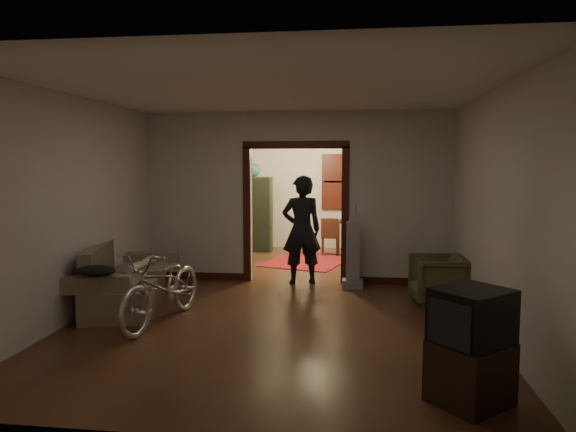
% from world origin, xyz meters
% --- Properties ---
extents(floor, '(5.00, 8.50, 0.01)m').
position_xyz_m(floor, '(0.00, 0.00, 0.00)').
color(floor, '#381E11').
rests_on(floor, ground).
extents(ceiling, '(5.00, 8.50, 0.01)m').
position_xyz_m(ceiling, '(0.00, 0.00, 2.80)').
color(ceiling, white).
rests_on(ceiling, floor).
extents(wall_back, '(5.00, 0.02, 2.80)m').
position_xyz_m(wall_back, '(0.00, 4.25, 1.40)').
color(wall_back, beige).
rests_on(wall_back, floor).
extents(wall_left, '(0.02, 8.50, 2.80)m').
position_xyz_m(wall_left, '(-2.50, 0.00, 1.40)').
color(wall_left, beige).
rests_on(wall_left, floor).
extents(wall_right, '(0.02, 8.50, 2.80)m').
position_xyz_m(wall_right, '(2.50, 0.00, 1.40)').
color(wall_right, beige).
rests_on(wall_right, floor).
extents(partition_wall, '(5.00, 0.14, 2.80)m').
position_xyz_m(partition_wall, '(0.00, 0.75, 1.40)').
color(partition_wall, beige).
rests_on(partition_wall, floor).
extents(door_casing, '(1.74, 0.20, 2.32)m').
position_xyz_m(door_casing, '(0.00, 0.75, 1.10)').
color(door_casing, '#38130C').
rests_on(door_casing, floor).
extents(far_window, '(0.98, 0.06, 1.28)m').
position_xyz_m(far_window, '(0.70, 4.21, 1.55)').
color(far_window, black).
rests_on(far_window, wall_back).
extents(chandelier, '(0.24, 0.24, 0.24)m').
position_xyz_m(chandelier, '(0.00, 2.50, 2.35)').
color(chandelier, '#FFE0A5').
rests_on(chandelier, ceiling).
extents(light_switch, '(0.08, 0.01, 0.12)m').
position_xyz_m(light_switch, '(1.05, 0.68, 1.25)').
color(light_switch, silver).
rests_on(light_switch, partition_wall).
extents(sofa, '(1.30, 2.04, 0.87)m').
position_xyz_m(sofa, '(-2.15, -1.04, 0.43)').
color(sofa, brown).
rests_on(sofa, floor).
extents(rolled_paper, '(0.11, 0.87, 0.11)m').
position_xyz_m(rolled_paper, '(-2.05, -0.74, 0.53)').
color(rolled_paper, beige).
rests_on(rolled_paper, sofa).
extents(jacket, '(0.47, 0.35, 0.14)m').
position_xyz_m(jacket, '(-2.10, -1.95, 0.68)').
color(jacket, black).
rests_on(jacket, sofa).
extents(bicycle, '(0.89, 1.84, 0.93)m').
position_xyz_m(bicycle, '(-1.36, -1.72, 0.46)').
color(bicycle, silver).
rests_on(bicycle, floor).
extents(armchair, '(0.79, 0.77, 0.68)m').
position_xyz_m(armchair, '(2.14, -0.35, 0.34)').
color(armchair, '#4E4E2C').
rests_on(armchair, floor).
extents(tv_stand, '(0.76, 0.76, 0.51)m').
position_xyz_m(tv_stand, '(1.89, -3.45, 0.26)').
color(tv_stand, black).
rests_on(tv_stand, floor).
extents(crt_tv, '(0.74, 0.73, 0.47)m').
position_xyz_m(crt_tv, '(1.89, -3.45, 0.71)').
color(crt_tv, black).
rests_on(crt_tv, tv_stand).
extents(vacuum, '(0.36, 0.31, 1.06)m').
position_xyz_m(vacuum, '(0.94, 0.40, 0.53)').
color(vacuum, gray).
rests_on(vacuum, floor).
extents(person, '(0.74, 0.60, 1.77)m').
position_xyz_m(person, '(0.11, 0.59, 0.88)').
color(person, black).
rests_on(person, floor).
extents(oriental_rug, '(1.90, 2.20, 0.01)m').
position_xyz_m(oriental_rug, '(0.05, 2.56, 0.01)').
color(oriental_rug, maroon).
rests_on(oriental_rug, floor).
extents(locker, '(0.88, 0.54, 1.67)m').
position_xyz_m(locker, '(-1.28, 3.67, 0.83)').
color(locker, '#21341F').
rests_on(locker, floor).
extents(globe, '(0.29, 0.29, 0.29)m').
position_xyz_m(globe, '(-1.28, 3.67, 1.94)').
color(globe, '#1E5972').
rests_on(globe, locker).
extents(desk, '(0.98, 0.60, 0.69)m').
position_xyz_m(desk, '(1.04, 3.75, 0.35)').
color(desk, black).
rests_on(desk, floor).
extents(desk_chair, '(0.38, 0.38, 0.81)m').
position_xyz_m(desk_chair, '(0.45, 3.29, 0.41)').
color(desk_chair, black).
rests_on(desk_chair, floor).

